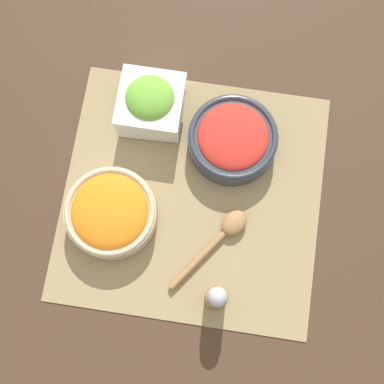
# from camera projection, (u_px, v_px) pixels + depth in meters

# --- Properties ---
(ground_plane) EXTENTS (3.00, 3.00, 0.00)m
(ground_plane) POSITION_uv_depth(u_px,v_px,m) (192.00, 196.00, 0.96)
(ground_plane) COLOR #422D1E
(placemat) EXTENTS (0.46, 0.44, 0.00)m
(placemat) POSITION_uv_depth(u_px,v_px,m) (192.00, 196.00, 0.95)
(placemat) COLOR #937F56
(placemat) RESTS_ON ground_plane
(lettuce_bowl) EXTENTS (0.12, 0.12, 0.08)m
(lettuce_bowl) POSITION_uv_depth(u_px,v_px,m) (151.00, 103.00, 0.95)
(lettuce_bowl) COLOR white
(lettuce_bowl) RESTS_ON placemat
(tomato_bowl) EXTENTS (0.16, 0.16, 0.06)m
(tomato_bowl) POSITION_uv_depth(u_px,v_px,m) (233.00, 139.00, 0.95)
(tomato_bowl) COLOR #333842
(tomato_bowl) RESTS_ON placemat
(carrot_bowl) EXTENTS (0.16, 0.16, 0.06)m
(carrot_bowl) POSITION_uv_depth(u_px,v_px,m) (111.00, 213.00, 0.91)
(carrot_bowl) COLOR #C6B28E
(carrot_bowl) RESTS_ON placemat
(wooden_spoon) EXTENTS (0.13, 0.16, 0.02)m
(wooden_spoon) POSITION_uv_depth(u_px,v_px,m) (223.00, 234.00, 0.93)
(wooden_spoon) COLOR #9E7042
(wooden_spoon) RESTS_ON placemat
(pepper_shaker) EXTENTS (0.04, 0.04, 0.10)m
(pepper_shaker) POSITION_uv_depth(u_px,v_px,m) (216.00, 298.00, 0.86)
(pepper_shaker) COLOR olive
(pepper_shaker) RESTS_ON placemat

